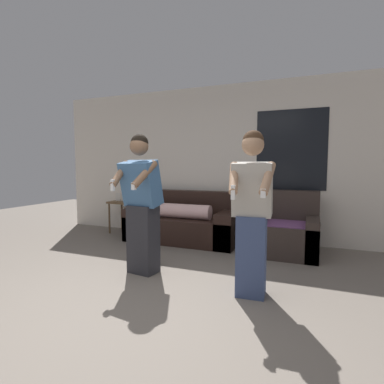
{
  "coord_description": "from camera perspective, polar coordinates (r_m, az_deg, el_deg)",
  "views": [
    {
      "loc": [
        1.57,
        -1.94,
        1.3
      ],
      "look_at": [
        0.36,
        1.06,
        1.01
      ],
      "focal_mm": 28.0,
      "sensor_mm": 36.0,
      "label": 1
    }
  ],
  "objects": [
    {
      "name": "person_left",
      "position": [
        3.62,
        -9.61,
        -2.32
      ],
      "size": [
        0.5,
        0.55,
        1.67
      ],
      "color": "#28282D",
      "rests_on": "ground_plane"
    },
    {
      "name": "person_right",
      "position": [
        2.99,
        11.32,
        -3.86
      ],
      "size": [
        0.44,
        0.49,
        1.64
      ],
      "color": "#384770",
      "rests_on": "ground_plane"
    },
    {
      "name": "side_table",
      "position": [
        5.99,
        -12.85,
        -2.5
      ],
      "size": [
        0.47,
        0.49,
        0.76
      ],
      "color": "brown",
      "rests_on": "ground_plane"
    },
    {
      "name": "couch",
      "position": [
        5.23,
        -1.53,
        -5.92
      ],
      "size": [
        1.91,
        0.87,
        0.85
      ],
      "color": "black",
      "rests_on": "ground_plane"
    },
    {
      "name": "armchair",
      "position": [
        4.68,
        17.38,
        -7.39
      ],
      "size": [
        0.92,
        0.84,
        0.92
      ],
      "color": "#332823",
      "rests_on": "ground_plane"
    },
    {
      "name": "wall_back",
      "position": [
        5.4,
        5.23,
        5.61
      ],
      "size": [
        6.5,
        0.07,
        2.7
      ],
      "color": "silver",
      "rests_on": "ground_plane"
    },
    {
      "name": "ground_plane",
      "position": [
        2.82,
        -16.43,
        -22.65
      ],
      "size": [
        14.0,
        14.0,
        0.0
      ],
      "primitive_type": "plane",
      "color": "slate"
    }
  ]
}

